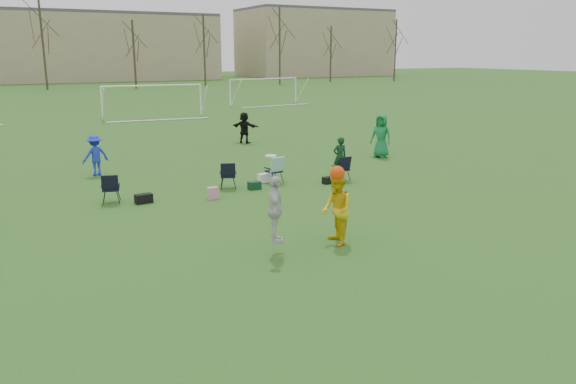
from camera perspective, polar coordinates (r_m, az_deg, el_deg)
ground at (r=12.98m, az=5.19°, el=-7.66°), size 260.00×260.00×0.00m
fielder_blue at (r=23.59m, az=-19.00°, el=3.55°), size 1.18×0.87×1.63m
fielder_green_far at (r=26.59m, az=9.44°, el=5.65°), size 1.03×1.17×2.02m
fielder_black at (r=30.54m, az=-4.45°, el=6.53°), size 1.36×1.52×1.68m
center_contest at (r=13.93m, az=2.89°, el=-1.69°), size 2.53×1.06×2.47m
sideline_setup at (r=20.44m, az=-2.90°, el=1.93°), size 9.09×1.83×1.68m
goal_mid at (r=43.52m, az=-13.61°, el=9.84°), size 7.40×0.63×2.46m
goal_right at (r=53.23m, az=-2.44°, el=10.90°), size 7.35×1.14×2.46m
tree_line at (r=80.25m, az=-23.31°, el=13.11°), size 110.28×3.28×11.40m
building_row at (r=106.96m, az=-21.03°, el=13.74°), size 126.00×16.00×13.00m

